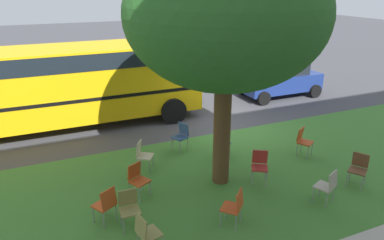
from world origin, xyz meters
name	(u,v)px	position (x,y,z in m)	size (l,w,h in m)	color
ground	(224,129)	(0.00, 0.00, 0.00)	(80.00, 80.00, 0.00)	#424247
grass_verge	(277,169)	(0.00, 3.20, 0.00)	(48.00, 6.00, 0.01)	#3D752D
street_tree	(226,16)	(1.76, 3.11, 4.27)	(4.67, 4.67, 6.02)	brown
chair_0	(235,205)	(2.37, 4.92, 0.52)	(0.59, 0.59, 0.88)	#C64C1E
chair_1	(138,178)	(3.99, 2.97, 0.52)	(0.56, 0.56, 0.88)	#C64C1E
chair_2	(260,164)	(0.84, 3.55, 0.52)	(0.57, 0.57, 0.88)	#B7332D
chair_3	(146,232)	(4.36, 5.01, 0.52)	(0.51, 0.50, 0.88)	olive
chair_4	(181,134)	(2.03, 0.92, 0.52)	(0.55, 0.55, 0.88)	#335184
chair_5	(106,203)	(4.90, 3.75, 0.52)	(0.57, 0.57, 0.88)	#C64C1E
chair_6	(129,206)	(4.46, 4.06, 0.52)	(0.44, 0.44, 0.88)	olive
chair_7	(222,138)	(0.99, 1.67, 0.52)	(0.46, 0.46, 0.88)	#335184
chair_8	(143,154)	(3.51, 1.75, 0.52)	(0.57, 0.57, 0.88)	beige
chair_9	(328,185)	(-0.07, 5.05, 0.52)	(0.54, 0.55, 0.88)	#ADA393
chair_10	(303,140)	(-1.25, 2.74, 0.52)	(0.57, 0.57, 0.88)	#C64C1E
chair_11	(359,167)	(-1.43, 4.69, 0.52)	(0.57, 0.57, 0.88)	brown
parked_car	(280,78)	(-4.31, -2.64, 0.84)	(3.70, 1.92, 1.65)	navy
school_bus	(54,81)	(5.45, -2.59, 1.76)	(10.40, 2.80, 2.88)	yellow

